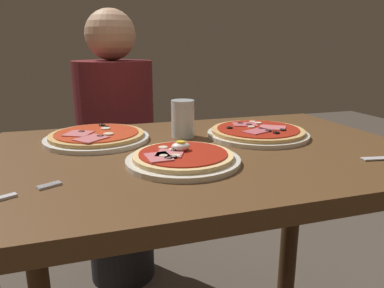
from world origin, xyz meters
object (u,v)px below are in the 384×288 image
object	(u,v)px
pizza_across_left	(258,132)
diner_person	(117,160)
pizza_foreground	(183,158)
water_glass_near	(183,121)
dining_table	(206,200)
pizza_across_right	(97,137)
fork	(11,196)

from	to	relation	value
pizza_across_left	diner_person	distance (m)	0.72
pizza_foreground	water_glass_near	size ratio (longest dim) A/B	2.42
dining_table	diner_person	distance (m)	0.69
dining_table	water_glass_near	xyz separation A→B (m)	(-0.02, 0.14, 0.19)
dining_table	diner_person	xyz separation A→B (m)	(-0.16, 0.67, -0.08)
diner_person	dining_table	bearing A→B (deg)	103.69
pizza_across_right	fork	size ratio (longest dim) A/B	1.96
pizza_across_right	pizza_foreground	bearing A→B (deg)	-56.92
diner_person	pizza_across_left	bearing A→B (deg)	120.89
pizza_across_right	diner_person	size ratio (longest dim) A/B	0.24
water_glass_near	diner_person	world-z (taller)	diner_person
pizza_foreground	dining_table	bearing A→B (deg)	46.14
pizza_across_left	fork	world-z (taller)	pizza_across_left
pizza_across_right	pizza_across_left	bearing A→B (deg)	-11.05
pizza_across_left	fork	distance (m)	0.68
dining_table	water_glass_near	distance (m)	0.24
pizza_across_left	water_glass_near	bearing A→B (deg)	163.30
pizza_across_right	water_glass_near	world-z (taller)	water_glass_near
pizza_foreground	fork	world-z (taller)	pizza_foreground
pizza_across_right	dining_table	bearing A→B (deg)	-32.72
pizza_across_left	fork	bearing A→B (deg)	-156.70
dining_table	diner_person	bearing A→B (deg)	103.69
fork	diner_person	size ratio (longest dim) A/B	0.12
dining_table	pizza_foreground	world-z (taller)	pizza_foreground
water_glass_near	fork	distance (m)	0.53
pizza_foreground	diner_person	world-z (taller)	diner_person
fork	pizza_foreground	bearing A→B (deg)	14.99
water_glass_near	diner_person	xyz separation A→B (m)	(-0.14, 0.53, -0.26)
dining_table	pizza_across_right	distance (m)	0.35
pizza_foreground	water_glass_near	xyz separation A→B (m)	(0.07, 0.24, 0.03)
fork	dining_table	bearing A→B (deg)	23.32
pizza_across_left	pizza_across_right	world-z (taller)	same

